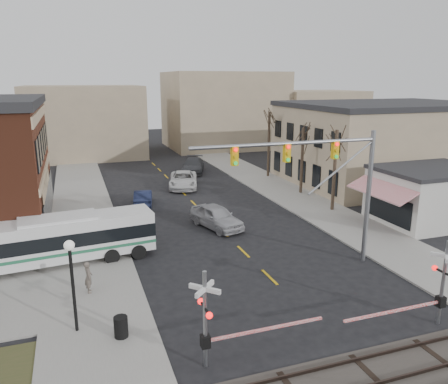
{
  "coord_description": "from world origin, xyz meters",
  "views": [
    {
      "loc": [
        -9.89,
        -18.5,
        10.8
      ],
      "look_at": [
        -0.55,
        8.23,
        3.5
      ],
      "focal_mm": 35.0,
      "sensor_mm": 36.0,
      "label": 1
    }
  ],
  "objects_px": {
    "traffic_signal_mast": "(326,172)",
    "rr_crossing_west": "(216,319)",
    "rr_crossing_east": "(435,285)",
    "car_b": "(143,198)",
    "pedestrian_far": "(70,243)",
    "trash_bin": "(121,327)",
    "car_c": "(183,180)",
    "car_a": "(217,217)",
    "transit_bus": "(60,239)",
    "car_d": "(193,166)",
    "pedestrian_near": "(88,277)",
    "street_lamp": "(71,267)"
  },
  "relations": [
    {
      "from": "traffic_signal_mast",
      "to": "street_lamp",
      "type": "relative_size",
      "value": 2.64
    },
    {
      "from": "car_d",
      "to": "transit_bus",
      "type": "bearing_deg",
      "value": -102.05
    },
    {
      "from": "transit_bus",
      "to": "car_b",
      "type": "xyz_separation_m",
      "value": [
        6.67,
        11.2,
        -0.92
      ]
    },
    {
      "from": "car_b",
      "to": "car_d",
      "type": "height_order",
      "value": "car_d"
    },
    {
      "from": "traffic_signal_mast",
      "to": "pedestrian_far",
      "type": "distance_m",
      "value": 16.04
    },
    {
      "from": "rr_crossing_west",
      "to": "car_a",
      "type": "height_order",
      "value": "rr_crossing_west"
    },
    {
      "from": "rr_crossing_east",
      "to": "pedestrian_far",
      "type": "relative_size",
      "value": 3.02
    },
    {
      "from": "street_lamp",
      "to": "car_b",
      "type": "xyz_separation_m",
      "value": [
        5.99,
        19.24,
        -2.43
      ]
    },
    {
      "from": "transit_bus",
      "to": "street_lamp",
      "type": "bearing_deg",
      "value": -85.16
    },
    {
      "from": "trash_bin",
      "to": "pedestrian_near",
      "type": "relative_size",
      "value": 0.55
    },
    {
      "from": "traffic_signal_mast",
      "to": "car_a",
      "type": "relative_size",
      "value": 2.2
    },
    {
      "from": "transit_bus",
      "to": "rr_crossing_east",
      "type": "height_order",
      "value": "rr_crossing_east"
    },
    {
      "from": "car_d",
      "to": "pedestrian_near",
      "type": "distance_m",
      "value": 30.89
    },
    {
      "from": "pedestrian_far",
      "to": "trash_bin",
      "type": "bearing_deg",
      "value": -104.28
    },
    {
      "from": "transit_bus",
      "to": "car_d",
      "type": "xyz_separation_m",
      "value": [
        14.59,
        23.41,
        -0.78
      ]
    },
    {
      "from": "trash_bin",
      "to": "car_b",
      "type": "relative_size",
      "value": 0.22
    },
    {
      "from": "transit_bus",
      "to": "car_c",
      "type": "relative_size",
      "value": 1.9
    },
    {
      "from": "transit_bus",
      "to": "traffic_signal_mast",
      "type": "height_order",
      "value": "traffic_signal_mast"
    },
    {
      "from": "transit_bus",
      "to": "pedestrian_near",
      "type": "distance_m",
      "value": 4.75
    },
    {
      "from": "rr_crossing_east",
      "to": "car_b",
      "type": "relative_size",
      "value": 1.32
    },
    {
      "from": "transit_bus",
      "to": "traffic_signal_mast",
      "type": "bearing_deg",
      "value": -20.78
    },
    {
      "from": "rr_crossing_east",
      "to": "car_a",
      "type": "relative_size",
      "value": 1.11
    },
    {
      "from": "transit_bus",
      "to": "rr_crossing_west",
      "type": "distance_m",
      "value": 13.44
    },
    {
      "from": "transit_bus",
      "to": "pedestrian_near",
      "type": "height_order",
      "value": "transit_bus"
    },
    {
      "from": "car_a",
      "to": "street_lamp",
      "type": "bearing_deg",
      "value": -148.45
    },
    {
      "from": "rr_crossing_west",
      "to": "car_c",
      "type": "bearing_deg",
      "value": 78.41
    },
    {
      "from": "transit_bus",
      "to": "car_d",
      "type": "height_order",
      "value": "transit_bus"
    },
    {
      "from": "rr_crossing_west",
      "to": "car_c",
      "type": "xyz_separation_m",
      "value": [
        5.85,
        28.53,
        -1.15
      ]
    },
    {
      "from": "pedestrian_near",
      "to": "pedestrian_far",
      "type": "distance_m",
      "value": 5.31
    },
    {
      "from": "car_a",
      "to": "car_b",
      "type": "height_order",
      "value": "car_a"
    },
    {
      "from": "street_lamp",
      "to": "car_d",
      "type": "height_order",
      "value": "street_lamp"
    },
    {
      "from": "rr_crossing_west",
      "to": "pedestrian_near",
      "type": "relative_size",
      "value": 3.33
    },
    {
      "from": "rr_crossing_west",
      "to": "pedestrian_near",
      "type": "height_order",
      "value": "rr_crossing_west"
    },
    {
      "from": "car_d",
      "to": "pedestrian_near",
      "type": "bearing_deg",
      "value": -95.46
    },
    {
      "from": "trash_bin",
      "to": "car_d",
      "type": "distance_m",
      "value": 34.77
    },
    {
      "from": "trash_bin",
      "to": "car_c",
      "type": "height_order",
      "value": "car_c"
    },
    {
      "from": "street_lamp",
      "to": "car_c",
      "type": "xyz_separation_m",
      "value": [
        10.94,
        24.44,
        -2.31
      ]
    },
    {
      "from": "traffic_signal_mast",
      "to": "rr_crossing_west",
      "type": "relative_size",
      "value": 1.98
    },
    {
      "from": "transit_bus",
      "to": "trash_bin",
      "type": "distance_m",
      "value": 9.56
    },
    {
      "from": "car_d",
      "to": "pedestrian_far",
      "type": "height_order",
      "value": "pedestrian_far"
    },
    {
      "from": "car_b",
      "to": "street_lamp",
      "type": "bearing_deg",
      "value": 83.48
    },
    {
      "from": "car_b",
      "to": "car_c",
      "type": "distance_m",
      "value": 7.18
    },
    {
      "from": "street_lamp",
      "to": "transit_bus",
      "type": "bearing_deg",
      "value": 94.84
    },
    {
      "from": "traffic_signal_mast",
      "to": "car_a",
      "type": "height_order",
      "value": "traffic_signal_mast"
    },
    {
      "from": "rr_crossing_east",
      "to": "car_b",
      "type": "height_order",
      "value": "rr_crossing_east"
    },
    {
      "from": "car_a",
      "to": "pedestrian_near",
      "type": "distance_m",
      "value": 12.35
    },
    {
      "from": "transit_bus",
      "to": "rr_crossing_west",
      "type": "bearing_deg",
      "value": -64.55
    },
    {
      "from": "pedestrian_near",
      "to": "pedestrian_far",
      "type": "bearing_deg",
      "value": 9.51
    },
    {
      "from": "car_a",
      "to": "car_b",
      "type": "bearing_deg",
      "value": 101.84
    },
    {
      "from": "car_d",
      "to": "rr_crossing_west",
      "type": "bearing_deg",
      "value": -84.06
    }
  ]
}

